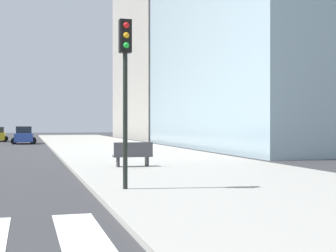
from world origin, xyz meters
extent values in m
cube|color=#9E9B93|center=(12.20, 20.00, 0.07)|extent=(10.00, 120.00, 0.15)
cube|color=silver|center=(6.30, 4.00, 0.01)|extent=(0.90, 4.00, 0.01)
cube|color=#9E9B93|center=(27.62, 60.38, 13.67)|extent=(18.00, 24.00, 27.34)
cube|color=#2D479E|center=(5.03, 47.54, 0.67)|extent=(1.89, 4.09, 0.87)
cube|color=#1E2328|center=(5.03, 47.78, 1.45)|extent=(1.58, 2.05, 0.74)
cylinder|color=black|center=(4.07, 46.29, 0.33)|extent=(0.66, 0.22, 0.66)
cylinder|color=black|center=(5.95, 46.27, 0.33)|extent=(0.66, 0.22, 0.66)
cylinder|color=black|center=(4.10, 48.81, 0.33)|extent=(0.66, 0.22, 0.66)
cylinder|color=black|center=(5.98, 48.79, 0.33)|extent=(0.66, 0.22, 0.66)
cylinder|color=black|center=(2.90, 53.74, 0.31)|extent=(0.62, 0.20, 0.62)
cylinder|color=black|center=(2.89, 56.12, 0.31)|extent=(0.62, 0.20, 0.62)
cylinder|color=black|center=(8.16, 8.98, 2.21)|extent=(0.14, 0.14, 4.12)
cube|color=black|center=(8.16, 8.98, 4.77)|extent=(0.36, 0.28, 1.00)
sphere|color=red|center=(8.16, 8.81, 5.07)|extent=(0.18, 0.18, 0.18)
sphere|color=orange|center=(8.16, 8.81, 4.77)|extent=(0.18, 0.18, 0.18)
sphere|color=green|center=(8.16, 8.81, 4.47)|extent=(0.18, 0.18, 0.18)
cube|color=#47474C|center=(9.98, 16.49, 0.63)|extent=(1.82, 0.62, 0.08)
cube|color=#47474C|center=(9.97, 16.25, 0.97)|extent=(1.80, 0.12, 0.60)
cube|color=#2D2D33|center=(9.31, 16.51, 0.37)|extent=(0.12, 0.48, 0.44)
cube|color=#2D2D33|center=(10.66, 16.46, 0.37)|extent=(0.12, 0.48, 0.44)
camera|label=1|loc=(5.29, -5.57, 2.13)|focal=52.32mm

